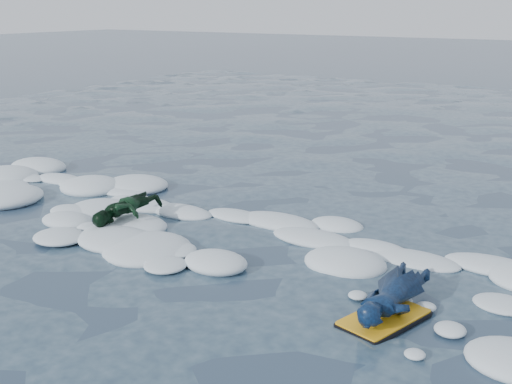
{
  "coord_description": "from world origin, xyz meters",
  "views": [
    {
      "loc": [
        5.1,
        -6.46,
        3.29
      ],
      "look_at": [
        0.11,
        1.6,
        0.51
      ],
      "focal_mm": 45.0,
      "sensor_mm": 36.0,
      "label": 1
    }
  ],
  "objects": [
    {
      "name": "ground",
      "position": [
        0.0,
        0.0,
        0.0
      ],
      "size": [
        120.0,
        120.0,
        0.0
      ],
      "primitive_type": "plane",
      "color": "#19283D",
      "rests_on": "ground"
    },
    {
      "name": "foam_band",
      "position": [
        0.0,
        1.03,
        0.0
      ],
      "size": [
        12.0,
        3.1,
        0.3
      ],
      "primitive_type": null,
      "color": "white",
      "rests_on": "ground"
    },
    {
      "name": "prone_woman_unit",
      "position": [
        3.0,
        -0.23,
        0.21
      ],
      "size": [
        0.83,
        1.6,
        0.4
      ],
      "rotation": [
        0.0,
        0.0,
        1.29
      ],
      "color": "black",
      "rests_on": "ground"
    },
    {
      "name": "prone_child_unit",
      "position": [
        -1.46,
        0.38,
        0.24
      ],
      "size": [
        0.67,
        1.25,
        0.47
      ],
      "rotation": [
        0.0,
        0.0,
        1.66
      ],
      "color": "black",
      "rests_on": "ground"
    }
  ]
}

